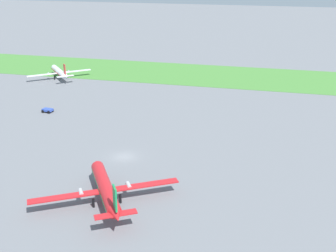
{
  "coord_description": "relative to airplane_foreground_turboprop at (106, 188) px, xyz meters",
  "views": [
    {
      "loc": [
        25.99,
        -70.21,
        34.18
      ],
      "look_at": [
        5.92,
        9.97,
        3.0
      ],
      "focal_mm": 47.13,
      "sensor_mm": 36.0,
      "label": 1
    }
  ],
  "objects": [
    {
      "name": "airplane_foreground_turboprop",
      "position": [
        0.0,
        0.0,
        0.0
      ],
      "size": [
        19.9,
        17.37,
        6.74
      ],
      "rotation": [
        0.0,
        0.0,
        2.12
      ],
      "color": "red",
      "rests_on": "ground_plane"
    },
    {
      "name": "grass_taxiway_strip",
      "position": [
        -2.97,
        81.44,
        -2.42
      ],
      "size": [
        360.0,
        28.0,
        0.08
      ],
      "primitive_type": "cube",
      "color": "#478438",
      "rests_on": "ground_plane"
    },
    {
      "name": "ground_plane",
      "position": [
        -2.97,
        16.37,
        -2.46
      ],
      "size": [
        600.0,
        600.0,
        0.0
      ],
      "primitive_type": "plane",
      "color": "slate"
    },
    {
      "name": "baggage_cart_near_gate",
      "position": [
        -29.23,
        36.08,
        -1.89
      ],
      "size": [
        2.58,
        2.04,
        0.9
      ],
      "rotation": [
        0.0,
        0.0,
        6.16
      ],
      "color": "#334FB2",
      "rests_on": "ground_plane"
    },
    {
      "name": "airplane_taxiing_turboprop",
      "position": [
        -41.25,
        65.98,
        -0.31
      ],
      "size": [
        15.54,
        14.06,
        5.88
      ],
      "rotation": [
        0.0,
        0.0,
        2.29
      ],
      "color": "white",
      "rests_on": "ground_plane"
    }
  ]
}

